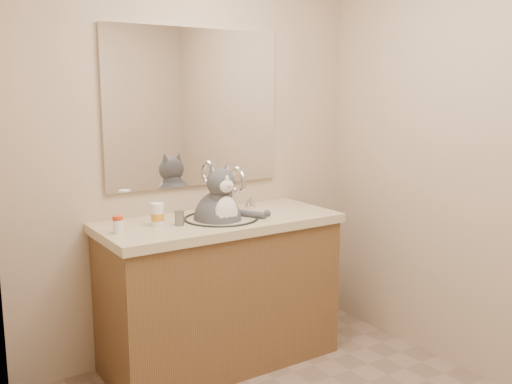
% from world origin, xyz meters
% --- Properties ---
extents(room, '(2.22, 2.52, 2.42)m').
position_xyz_m(room, '(0.00, 0.00, 1.20)').
color(room, '#836A5A').
rests_on(room, ground).
extents(vanity, '(1.34, 0.59, 1.12)m').
position_xyz_m(vanity, '(0.00, 0.96, 0.44)').
color(vanity, brown).
rests_on(vanity, ground).
extents(mirror, '(1.10, 0.02, 0.90)m').
position_xyz_m(mirror, '(0.00, 1.24, 1.45)').
color(mirror, white).
rests_on(mirror, room).
extents(shower_curtain, '(0.02, 1.30, 1.93)m').
position_xyz_m(shower_curtain, '(-1.05, 0.10, 1.03)').
color(shower_curtain, beige).
rests_on(shower_curtain, ground).
extents(cat, '(0.37, 0.30, 0.52)m').
position_xyz_m(cat, '(-0.02, 0.94, 0.86)').
color(cat, '#414146').
rests_on(cat, vanity).
extents(pill_bottle_redcap, '(0.05, 0.05, 0.09)m').
position_xyz_m(pill_bottle_redcap, '(-0.59, 0.94, 0.90)').
color(pill_bottle_redcap, white).
rests_on(pill_bottle_redcap, vanity).
extents(pill_bottle_orange, '(0.09, 0.09, 0.12)m').
position_xyz_m(pill_bottle_orange, '(-0.36, 0.98, 0.91)').
color(pill_bottle_orange, white).
rests_on(pill_bottle_orange, vanity).
extents(grey_canister, '(0.06, 0.06, 0.08)m').
position_xyz_m(grey_canister, '(-0.26, 0.93, 0.89)').
color(grey_canister, slate).
rests_on(grey_canister, vanity).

